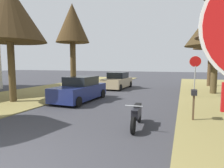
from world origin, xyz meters
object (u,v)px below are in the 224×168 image
street_tree_left_mid_b (72,25)px  parked_sedan_navy (80,90)px  street_tree_right_mid_b (217,25)px  street_tree_left_mid_a (9,13)px  curbside_mailbox (194,96)px  parked_sedan_tan (117,81)px  street_tree_right_far (211,34)px  parked_motorcycle (137,115)px  stop_sign_far (195,67)px

street_tree_left_mid_b → parked_sedan_navy: size_ratio=1.75×
street_tree_right_mid_b → street_tree_left_mid_b: 11.97m
street_tree_left_mid_a → curbside_mailbox: 11.30m
street_tree_left_mid_b → parked_sedan_tan: bearing=34.8°
street_tree_left_mid_a → parked_sedan_navy: 6.26m
street_tree_right_mid_b → curbside_mailbox: 9.82m
street_tree_left_mid_b → street_tree_right_far: bearing=31.6°
street_tree_right_mid_b → street_tree_left_mid_b: street_tree_left_mid_b is taller
street_tree_right_mid_b → street_tree_left_mid_b: (-11.84, -1.65, 0.54)m
street_tree_right_far → street_tree_left_mid_a: size_ratio=1.00×
street_tree_right_mid_b → curbside_mailbox: (-1.85, -8.62, -4.33)m
curbside_mailbox → street_tree_left_mid_a: bearing=177.2°
parked_sedan_tan → parked_motorcycle: (4.47, -11.01, -0.24)m
street_tree_right_mid_b → street_tree_left_mid_b: size_ratio=0.91×
parked_sedan_tan → curbside_mailbox: 11.44m
parked_motorcycle → street_tree_right_mid_b: bearing=69.2°
street_tree_right_mid_b → curbside_mailbox: bearing=-102.1°
street_tree_right_mid_b → curbside_mailbox: size_ratio=5.53×
parked_motorcycle → stop_sign_far: bearing=73.3°
stop_sign_far → curbside_mailbox: 6.37m
stop_sign_far → street_tree_right_far: 9.04m
parked_sedan_tan → curbside_mailbox: bearing=-55.3°
street_tree_left_mid_a → street_tree_left_mid_b: (0.41, 6.47, 0.51)m
street_tree_left_mid_a → stop_sign_far: bearing=28.2°
street_tree_right_far → street_tree_left_mid_a: 18.77m
street_tree_left_mid_b → parked_sedan_tan: street_tree_left_mid_b is taller
parked_sedan_tan → parked_motorcycle: 11.89m
street_tree_right_far → parked_sedan_navy: bearing=-126.2°
stop_sign_far → street_tree_right_mid_b: street_tree_right_mid_b is taller
street_tree_left_mid_a → street_tree_left_mid_b: bearing=86.3°
street_tree_left_mid_b → parked_motorcycle: 12.91m
parked_sedan_navy → parked_motorcycle: bearing=-40.4°
street_tree_right_far → street_tree_left_mid_b: size_ratio=0.92×
parked_motorcycle → street_tree_left_mid_b: bearing=132.8°
curbside_mailbox → street_tree_right_mid_b: bearing=77.9°
street_tree_left_mid_a → parked_sedan_navy: size_ratio=1.61×
street_tree_left_mid_b → parked_sedan_tan: (3.49, 2.43, -5.20)m
street_tree_right_mid_b → street_tree_left_mid_a: size_ratio=0.98×
curbside_mailbox → parked_sedan_navy: bearing=160.6°
street_tree_right_far → parked_sedan_navy: street_tree_right_far is taller
street_tree_right_mid_b → curbside_mailbox: street_tree_right_mid_b is taller
street_tree_left_mid_a → parked_sedan_tan: size_ratio=1.61×
stop_sign_far → curbside_mailbox: stop_sign_far is taller
street_tree_left_mid_b → parked_sedan_navy: (3.30, -4.62, -5.20)m
curbside_mailbox → parked_motorcycle: bearing=-141.6°
street_tree_right_mid_b → street_tree_left_mid_a: 14.70m
parked_sedan_tan → street_tree_left_mid_b: bearing=-145.2°
parked_sedan_navy → parked_motorcycle: (4.66, -3.97, -0.24)m
street_tree_right_mid_b → parked_motorcycle: bearing=-110.8°
parked_motorcycle → parked_sedan_tan: bearing=112.1°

